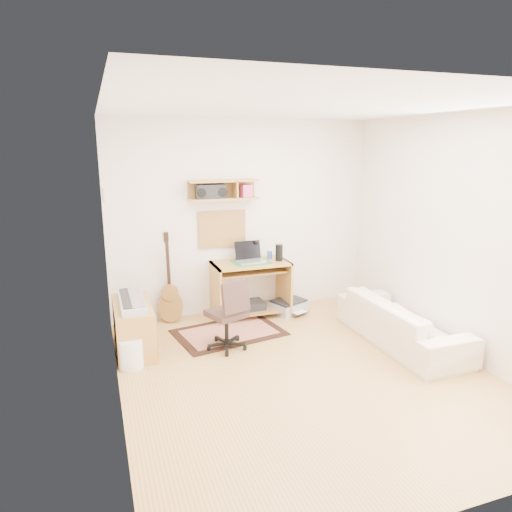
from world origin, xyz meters
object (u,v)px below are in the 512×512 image
object	(u,v)px
printer	(289,306)
sofa	(402,315)
desk	(251,289)
task_chair	(226,313)
cabinet	(133,327)

from	to	relation	value
printer	sofa	size ratio (longest dim) A/B	0.25
desk	sofa	world-z (taller)	desk
desk	task_chair	size ratio (longest dim) A/B	1.19
task_chair	printer	size ratio (longest dim) A/B	1.88
task_chair	printer	xyz separation A→B (m)	(1.13, 0.85, -0.33)
sofa	desk	bearing A→B (deg)	43.74
cabinet	printer	distance (m)	2.21
desk	task_chair	bearing A→B (deg)	-123.55
printer	sofa	world-z (taller)	sofa
desk	printer	bearing A→B (deg)	-4.97
cabinet	sofa	bearing A→B (deg)	-15.65
task_chair	cabinet	size ratio (longest dim) A/B	0.93
task_chair	cabinet	xyz separation A→B (m)	(-1.00, 0.30, -0.14)
task_chair	sofa	bearing A→B (deg)	-35.08
task_chair	printer	distance (m)	1.45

